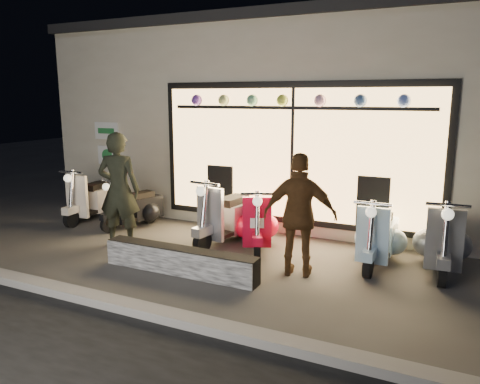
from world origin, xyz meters
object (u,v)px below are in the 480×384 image
object	(u,v)px
scooter_silver	(231,216)
scooter_red	(256,222)
man	(119,190)
woman	(300,215)
graffiti_barrier	(180,261)

from	to	relation	value
scooter_silver	scooter_red	size ratio (longest dim) A/B	1.13
man	woman	distance (m)	3.29
scooter_silver	woman	distance (m)	2.03
graffiti_barrier	scooter_red	distance (m)	1.80
scooter_silver	scooter_red	world-z (taller)	scooter_silver
graffiti_barrier	scooter_red	bearing A→B (deg)	74.37
graffiti_barrier	woman	xyz separation A→B (m)	(1.61, 0.71, 0.71)
graffiti_barrier	scooter_red	world-z (taller)	scooter_red
scooter_red	man	bearing A→B (deg)	-179.57
man	scooter_silver	bearing A→B (deg)	-162.55
graffiti_barrier	woman	distance (m)	1.90
scooter_silver	graffiti_barrier	bearing A→B (deg)	-79.84
scooter_red	man	size ratio (longest dim) A/B	0.71
graffiti_barrier	scooter_red	xyz separation A→B (m)	(0.48, 1.72, 0.22)
graffiti_barrier	man	size ratio (longest dim) A/B	1.24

